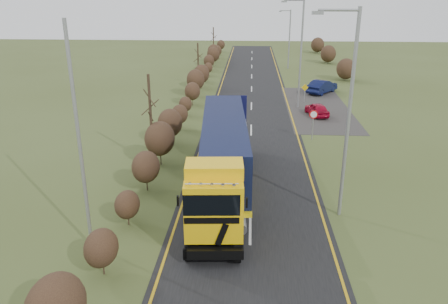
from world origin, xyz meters
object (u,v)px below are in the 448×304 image
lorry (223,154)px  streetlight_near (347,108)px  car_red_hatchback (317,109)px  speed_sign (313,119)px  car_blue_sedan (322,87)px

lorry → streetlight_near: 7.27m
lorry → car_red_hatchback: size_ratio=4.28×
streetlight_near → speed_sign: streetlight_near is taller
car_blue_sedan → streetlight_near: (-3.47, -28.64, 4.96)m
streetlight_near → speed_sign: size_ratio=4.29×
streetlight_near → speed_sign: 12.64m
lorry → speed_sign: lorry is taller
lorry → car_red_hatchback: (7.63, 16.88, -1.75)m
lorry → speed_sign: bearing=53.1°
streetlight_near → car_red_hatchback: bearing=85.2°
lorry → streetlight_near: bearing=-24.2°
car_blue_sedan → speed_sign: bearing=115.4°
car_blue_sedan → speed_sign: speed_sign is taller
car_red_hatchback → speed_sign: (-1.33, -7.13, 1.09)m
lorry → speed_sign: size_ratio=6.24×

